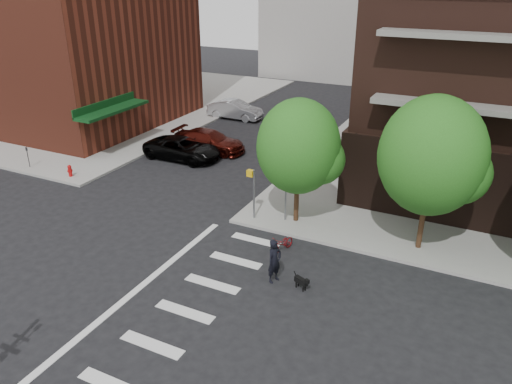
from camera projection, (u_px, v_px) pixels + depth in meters
ground at (122, 291)px, 19.84m from camera, size 120.00×120.00×0.00m
sidewalk_nw at (84, 98)px, 48.93m from camera, size 31.00×33.00×0.15m
crosswalk at (168, 306)px, 18.94m from camera, size 3.85×13.00×0.01m
tree_a at (298, 147)px, 23.52m from camera, size 4.00×4.00×5.90m
tree_b at (432, 156)px, 20.89m from camera, size 4.50×4.50×6.65m
pedestrian_signal at (261, 187)px, 24.62m from camera, size 2.18×0.67×2.60m
fire_hydrant at (70, 170)px, 30.24m from camera, size 0.24×0.24×0.73m
parking_meter at (28, 155)px, 31.48m from camera, size 0.10×0.08×1.32m
parked_car_black at (182, 149)px, 33.31m from camera, size 2.44×5.27×1.46m
parked_car_maroon at (209, 141)px, 34.71m from camera, size 2.23×5.23×1.50m
parked_car_silver at (235, 110)px, 42.29m from camera, size 1.70×4.75×1.56m
scooter at (282, 244)px, 22.42m from camera, size 0.88×1.61×0.80m
dog_walker at (274, 261)px, 20.10m from camera, size 0.80×0.65×1.88m
dog at (302, 281)px, 19.79m from camera, size 0.72×0.44×0.60m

